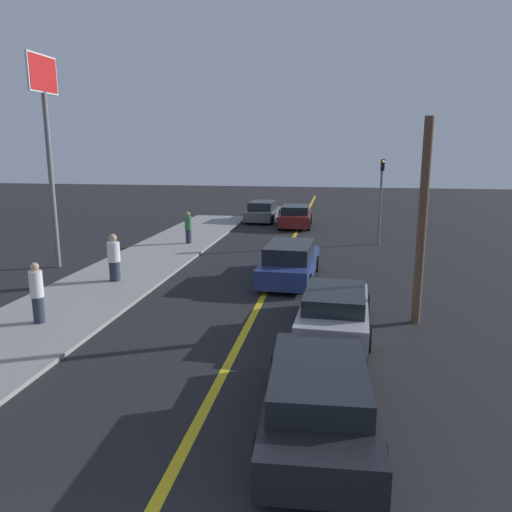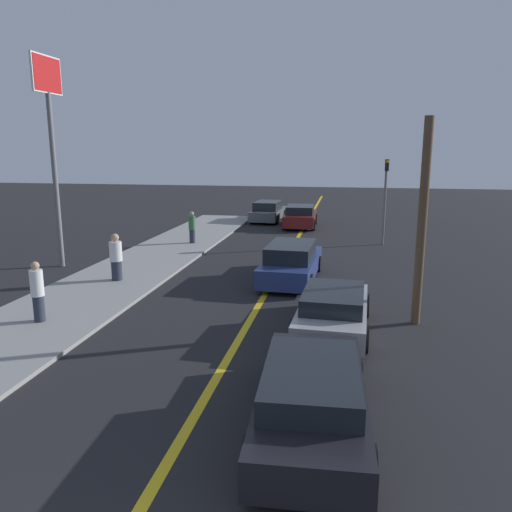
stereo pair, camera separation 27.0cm
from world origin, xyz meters
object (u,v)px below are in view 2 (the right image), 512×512
at_px(roadside_sign, 50,114).
at_px(utility_pole, 422,224).
at_px(car_near_right_lane, 312,396).
at_px(car_ahead_center, 333,310).
at_px(traffic_light, 385,193).
at_px(pedestrian_near_curb, 37,292).
at_px(car_parked_left_lot, 300,217).
at_px(pedestrian_far_standing, 192,227).
at_px(car_oncoming_far, 268,212).
at_px(pedestrian_mid_group, 116,257).
at_px(car_far_distant, 291,262).

xyz_separation_m(roadside_sign, utility_pole, (13.31, -4.47, -3.23)).
bearing_deg(roadside_sign, car_near_right_lane, -43.25).
distance_m(car_ahead_center, traffic_light, 12.92).
height_order(traffic_light, utility_pole, utility_pole).
bearing_deg(car_ahead_center, roadside_sign, 155.93).
bearing_deg(car_near_right_lane, pedestrian_near_curb, 150.87).
bearing_deg(utility_pole, car_parked_left_lot, 106.04).
relative_size(car_near_right_lane, roadside_sign, 0.58).
height_order(car_ahead_center, roadside_sign, roadside_sign).
distance_m(car_near_right_lane, utility_pole, 6.63).
distance_m(pedestrian_far_standing, roadside_sign, 8.33).
relative_size(car_near_right_lane, car_oncoming_far, 1.09).
bearing_deg(car_oncoming_far, car_near_right_lane, -76.27).
xyz_separation_m(car_parked_left_lot, pedestrian_far_standing, (-4.72, -6.71, 0.24)).
relative_size(car_parked_left_lot, pedestrian_near_curb, 2.47).
xyz_separation_m(pedestrian_near_curb, traffic_light, (9.91, 13.54, 1.63)).
bearing_deg(car_near_right_lane, pedestrian_far_standing, 111.69).
bearing_deg(traffic_light, car_parked_left_lot, 132.87).
bearing_deg(roadside_sign, pedestrian_far_standing, 54.25).
xyz_separation_m(car_parked_left_lot, pedestrian_near_curb, (-5.32, -18.48, 0.29)).
xyz_separation_m(car_parked_left_lot, pedestrian_mid_group, (-5.20, -14.05, 0.28)).
relative_size(car_ahead_center, pedestrian_near_curb, 2.53).
bearing_deg(car_far_distant, car_parked_left_lot, 96.40).
height_order(pedestrian_mid_group, traffic_light, traffic_light).
height_order(car_ahead_center, car_oncoming_far, car_oncoming_far).
distance_m(car_parked_left_lot, pedestrian_near_curb, 19.24).
distance_m(car_far_distant, traffic_light, 8.67).
xyz_separation_m(car_far_distant, pedestrian_mid_group, (-6.07, -1.52, 0.27)).
height_order(car_ahead_center, pedestrian_near_curb, pedestrian_near_curb).
relative_size(car_far_distant, car_parked_left_lot, 1.15).
bearing_deg(car_oncoming_far, pedestrian_near_curb, -95.28).
bearing_deg(pedestrian_mid_group, traffic_light, 42.94).
height_order(pedestrian_near_curb, pedestrian_mid_group, pedestrian_mid_group).
bearing_deg(pedestrian_far_standing, car_far_distant, -46.19).
xyz_separation_m(car_near_right_lane, traffic_light, (2.27, 17.35, 1.97)).
xyz_separation_m(car_near_right_lane, utility_pole, (2.42, 5.77, 2.16)).
height_order(car_far_distant, car_parked_left_lot, car_far_distant).
xyz_separation_m(car_far_distant, pedestrian_far_standing, (-5.59, 5.83, 0.23)).
height_order(car_parked_left_lot, traffic_light, traffic_light).
xyz_separation_m(car_ahead_center, roadside_sign, (-11.10, 5.50, 5.41)).
distance_m(car_far_distant, pedestrian_mid_group, 6.26).
bearing_deg(utility_pole, pedestrian_mid_group, 166.07).
distance_m(pedestrian_near_curb, traffic_light, 16.86).
height_order(car_far_distant, roadside_sign, roadside_sign).
distance_m(traffic_light, utility_pole, 11.58).
xyz_separation_m(car_oncoming_far, roadside_sign, (-6.23, -14.21, 5.36)).
bearing_deg(car_near_right_lane, traffic_light, 79.93).
bearing_deg(pedestrian_near_curb, utility_pole, 11.04).
bearing_deg(car_parked_left_lot, traffic_light, -48.51).
height_order(car_ahead_center, pedestrian_mid_group, pedestrian_mid_group).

